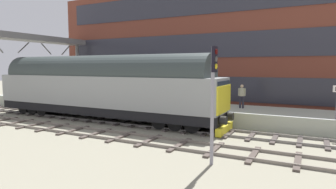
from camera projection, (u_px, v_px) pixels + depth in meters
The scene contains 9 objects.
ground_plane at pixel (190, 130), 17.45m from camera, with size 140.00×140.00×0.00m, color gray.
track_main at pixel (190, 129), 17.44m from camera, with size 2.50×60.00×0.15m.
track_adjacent_west at pixel (164, 142), 14.35m from camera, with size 2.50×60.00×0.15m.
station_platform at pixel (209, 113), 20.59m from camera, with size 4.00×44.00×1.01m.
station_building at pixel (220, 49), 26.07m from camera, with size 4.54×33.16×10.99m.
diesel_locomotive at pixel (100, 86), 20.38m from camera, with size 2.74×18.60×4.68m.
signal_post_near at pixel (213, 90), 10.98m from camera, with size 0.44×0.22×4.65m.
waiting_passenger at pixel (242, 94), 19.59m from camera, with size 0.35×0.51×1.64m.
overhead_footbridge at pixel (23, 42), 24.15m from camera, with size 12.79×2.00×6.61m.
Camera 1 is at (-15.90, -6.56, 3.88)m, focal length 30.37 mm.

